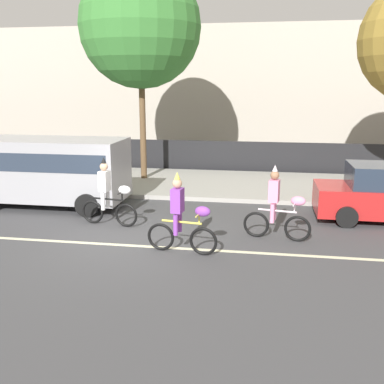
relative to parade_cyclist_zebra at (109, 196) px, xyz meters
The scene contains 10 objects.
ground_plane 1.56m from the parade_cyclist_zebra, 50.01° to the right, with size 80.00×80.00×0.00m, color #424244.
road_centre_line 1.92m from the parade_cyclist_zebra, 60.73° to the right, with size 36.00×0.14×0.01m, color beige.
sidewalk_curb 5.61m from the parade_cyclist_zebra, 81.25° to the left, with size 60.00×5.00×0.15m, color #9E9B93.
fence_line 8.44m from the parade_cyclist_zebra, 84.25° to the left, with size 40.00×0.08×1.40m, color black.
building_backdrop 17.23m from the parade_cyclist_zebra, 93.80° to the left, with size 28.00×8.00×6.96m, color #B2A899.
parade_cyclist_zebra is the anchor object (origin of this frame).
parade_cyclist_purple 2.98m from the parade_cyclist_zebra, 36.38° to the right, with size 1.71×0.52×1.92m.
parade_cyclist_pink 4.62m from the parade_cyclist_zebra, ahead, with size 1.70×0.54×1.92m.
parked_van_grey 3.11m from the parade_cyclist_zebra, 146.69° to the left, with size 5.00×2.22×2.18m.
street_tree_near_lamp 7.83m from the parade_cyclist_zebra, 95.97° to the left, with size 4.64×4.64×8.17m.
Camera 1 is at (3.39, -10.51, 3.84)m, focal length 42.00 mm.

